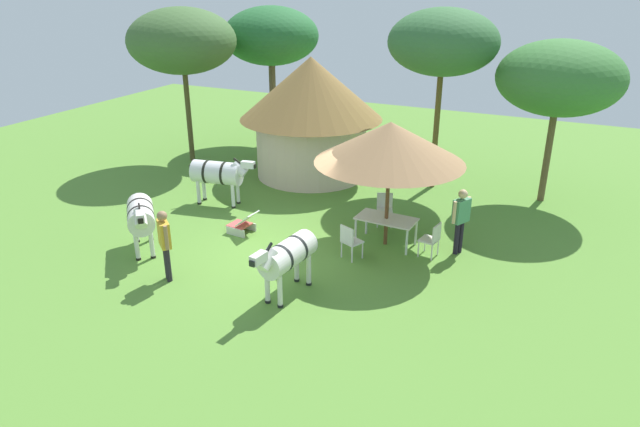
% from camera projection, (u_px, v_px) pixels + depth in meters
% --- Properties ---
extents(ground_plane, '(36.00, 36.00, 0.00)m').
position_uv_depth(ground_plane, '(284.00, 252.00, 14.66)').
color(ground_plane, '#588934').
extents(thatched_hut, '(4.85, 4.85, 4.08)m').
position_uv_depth(thatched_hut, '(311.00, 110.00, 19.38)').
color(thatched_hut, beige).
rests_on(thatched_hut, ground_plane).
extents(shade_umbrella, '(3.76, 3.76, 3.27)m').
position_uv_depth(shade_umbrella, '(390.00, 142.00, 14.03)').
color(shade_umbrella, brown).
rests_on(shade_umbrella, ground_plane).
extents(patio_dining_table, '(1.58, 0.89, 0.74)m').
position_uv_depth(patio_dining_table, '(386.00, 221.00, 14.85)').
color(patio_dining_table, silver).
rests_on(patio_dining_table, ground_plane).
extents(patio_chair_near_lawn, '(0.48, 0.50, 0.90)m').
position_uv_depth(patio_chair_near_lawn, '(432.00, 238.00, 14.22)').
color(patio_chair_near_lawn, white).
rests_on(patio_chair_near_lawn, ground_plane).
extents(patio_chair_west_end, '(0.56, 0.55, 0.90)m').
position_uv_depth(patio_chair_west_end, '(385.00, 207.00, 16.10)').
color(patio_chair_west_end, silver).
rests_on(patio_chair_west_end, ground_plane).
extents(patio_chair_east_end, '(0.57, 0.56, 0.90)m').
position_uv_depth(patio_chair_east_end, '(350.00, 240.00, 14.11)').
color(patio_chair_east_end, white).
rests_on(patio_chair_east_end, ground_plane).
extents(guest_beside_umbrella, '(0.40, 0.56, 1.72)m').
position_uv_depth(guest_beside_umbrella, '(461.00, 215.00, 14.22)').
color(guest_beside_umbrella, black).
rests_on(guest_beside_umbrella, ground_plane).
extents(standing_watcher, '(0.50, 0.46, 1.72)m').
position_uv_depth(standing_watcher, '(165.00, 239.00, 12.96)').
color(standing_watcher, black).
rests_on(standing_watcher, ground_plane).
extents(striped_lounge_chair, '(0.83, 0.61, 0.67)m').
position_uv_depth(striped_lounge_chair, '(243.00, 224.00, 15.64)').
color(striped_lounge_chair, '#CC4E4B').
rests_on(striped_lounge_chair, ground_plane).
extents(zebra_nearest_camera, '(0.77, 2.15, 1.50)m').
position_uv_depth(zebra_nearest_camera, '(286.00, 256.00, 12.36)').
color(zebra_nearest_camera, silver).
rests_on(zebra_nearest_camera, ground_plane).
extents(zebra_by_umbrella, '(2.17, 0.94, 1.54)m').
position_uv_depth(zebra_by_umbrella, '(218.00, 173.00, 17.32)').
color(zebra_by_umbrella, silver).
rests_on(zebra_by_umbrella, ground_plane).
extents(zebra_toward_hut, '(1.60, 1.66, 1.51)m').
position_uv_depth(zebra_toward_hut, '(141.00, 216.00, 14.36)').
color(zebra_toward_hut, silver).
rests_on(zebra_toward_hut, ground_plane).
extents(acacia_tree_right_background, '(3.77, 3.77, 5.44)m').
position_uv_depth(acacia_tree_right_background, '(271.00, 36.00, 22.47)').
color(acacia_tree_right_background, brown).
rests_on(acacia_tree_right_background, ground_plane).
extents(acacia_tree_far_lawn, '(3.37, 3.37, 5.67)m').
position_uv_depth(acacia_tree_far_lawn, '(443.00, 42.00, 17.35)').
color(acacia_tree_far_lawn, brown).
rests_on(acacia_tree_far_lawn, ground_plane).
extents(acacia_tree_behind_hut, '(3.62, 3.62, 4.88)m').
position_uv_depth(acacia_tree_behind_hut, '(560.00, 78.00, 16.53)').
color(acacia_tree_behind_hut, brown).
rests_on(acacia_tree_behind_hut, ground_plane).
extents(acacia_tree_left_background, '(3.82, 3.82, 5.53)m').
position_uv_depth(acacia_tree_left_background, '(182.00, 41.00, 20.13)').
color(acacia_tree_left_background, '#4E4726').
rests_on(acacia_tree_left_background, ground_plane).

